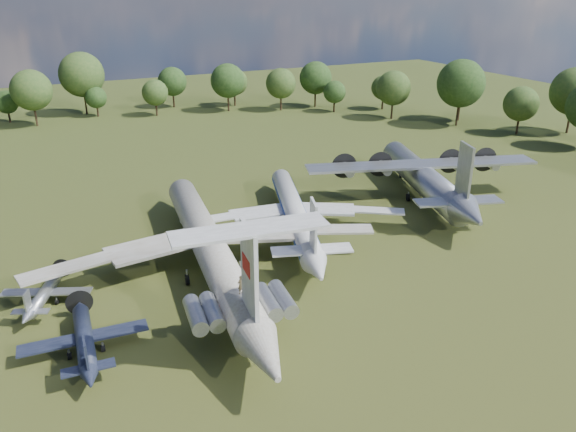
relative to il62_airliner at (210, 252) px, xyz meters
name	(u,v)px	position (x,y,z in m)	size (l,w,h in m)	color
ground	(211,259)	(1.11, 3.22, -2.72)	(300.00, 300.00, 0.00)	#254015
il62_airliner	(210,252)	(0.00, 0.00, 0.00)	(42.65, 55.45, 5.44)	beige
tu104_jet	(294,216)	(14.77, 6.71, -0.61)	(31.63, 42.17, 4.22)	silver
an12_transport	(423,182)	(39.35, 9.34, 0.07)	(37.87, 42.32, 5.57)	#A9ABB1
small_prop_west	(85,343)	(-15.90, -10.41, -1.53)	(11.89, 16.21, 2.38)	black
small_prop_northwest	(45,295)	(-18.65, 0.95, -1.74)	(9.75, 13.29, 1.95)	#93959A
person_on_il62	(241,285)	(-1.76, -15.13, 3.67)	(0.69, 0.45, 1.90)	olive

